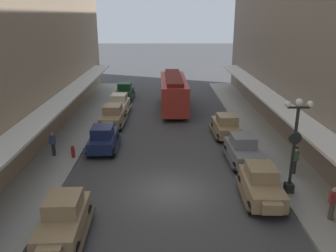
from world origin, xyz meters
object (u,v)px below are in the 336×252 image
object	(u,v)px
lamp_post_with_clock	(294,143)
pedestrian_0	(295,160)
parked_car_3	(261,183)
parked_car_5	(243,149)
parked_car_6	(119,104)
pedestrian_2	(53,144)
parked_car_0	(125,91)
parked_car_4	(103,138)
parked_car_1	(113,116)
parked_car_7	(63,218)
parked_car_2	(226,125)
streetcar	(174,91)
pedestrian_1	(333,203)
fire_hydrant	(73,151)

from	to	relation	value
lamp_post_with_clock	pedestrian_0	size ratio (longest dim) A/B	3.09
parked_car_3	parked_car_5	distance (m)	4.66
parked_car_6	pedestrian_2	bearing A→B (deg)	-105.58
parked_car_3	lamp_post_with_clock	world-z (taller)	lamp_post_with_clock
lamp_post_with_clock	parked_car_0	bearing A→B (deg)	116.98
parked_car_4	parked_car_3	bearing A→B (deg)	-36.83
parked_car_4	parked_car_1	bearing A→B (deg)	91.33
parked_car_0	parked_car_3	world-z (taller)	same
parked_car_7	parked_car_0	bearing A→B (deg)	90.30
parked_car_3	parked_car_5	world-z (taller)	same
parked_car_1	pedestrian_2	world-z (taller)	parked_car_1
parked_car_2	parked_car_4	size ratio (longest dim) A/B	1.00
pedestrian_0	parked_car_0	bearing A→B (deg)	121.89
parked_car_6	streetcar	xyz separation A→B (m)	(5.37, 1.34, 0.96)
pedestrian_1	pedestrian_2	bearing A→B (deg)	152.94
parked_car_1	fire_hydrant	size ratio (longest dim) A/B	5.24
parked_car_2	lamp_post_with_clock	world-z (taller)	lamp_post_with_clock
parked_car_4	lamp_post_with_clock	size ratio (longest dim) A/B	0.83
parked_car_7	pedestrian_1	bearing A→B (deg)	4.46
parked_car_0	parked_car_3	xyz separation A→B (m)	(9.49, -22.42, 0.00)
streetcar	parked_car_5	bearing A→B (deg)	-72.67
parked_car_4	parked_car_5	size ratio (longest dim) A/B	1.00
pedestrian_1	pedestrian_2	distance (m)	17.05
streetcar	pedestrian_1	bearing A→B (deg)	-71.30
parked_car_3	streetcar	bearing A→B (deg)	102.71
lamp_post_with_clock	parked_car_4	bearing A→B (deg)	149.53
parked_car_4	parked_car_6	size ratio (longest dim) A/B	0.99
parked_car_7	streetcar	xyz separation A→B (m)	(5.31, 20.94, 0.96)
parked_car_2	pedestrian_2	bearing A→B (deg)	-161.89
fire_hydrant	parked_car_4	bearing A→B (deg)	42.36
pedestrian_0	parked_car_1	bearing A→B (deg)	141.51
pedestrian_2	fire_hydrant	bearing A→B (deg)	-13.64
parked_car_2	parked_car_6	distance (m)	11.56
parked_car_7	pedestrian_1	distance (m)	12.11
parked_car_5	pedestrian_1	distance (m)	7.21
parked_car_4	parked_car_7	size ratio (longest dim) A/B	1.00
parked_car_2	pedestrian_2	xyz separation A→B (m)	(-12.34, -4.03, 0.05)
parked_car_0	parked_car_2	distance (m)	15.78
parked_car_7	streetcar	world-z (taller)	streetcar
parked_car_2	fire_hydrant	xyz separation A→B (m)	(-10.96, -4.37, -0.38)
parked_car_1	parked_car_2	distance (m)	9.70
pedestrian_1	pedestrian_2	size ratio (longest dim) A/B	1.00
parked_car_3	pedestrian_2	bearing A→B (deg)	155.46
parked_car_5	fire_hydrant	size ratio (longest dim) A/B	5.24
parked_car_1	fire_hydrant	xyz separation A→B (m)	(-1.65, -7.09, -0.38)
parked_car_4	parked_car_5	bearing A→B (deg)	-13.83
lamp_post_with_clock	fire_hydrant	size ratio (longest dim) A/B	6.29
parked_car_1	parked_car_2	size ratio (longest dim) A/B	1.00
streetcar	lamp_post_with_clock	xyz separation A→B (m)	(5.71, -17.42, 1.08)
parked_car_2	parked_car_6	xyz separation A→B (m)	(-9.29, 6.88, 0.00)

